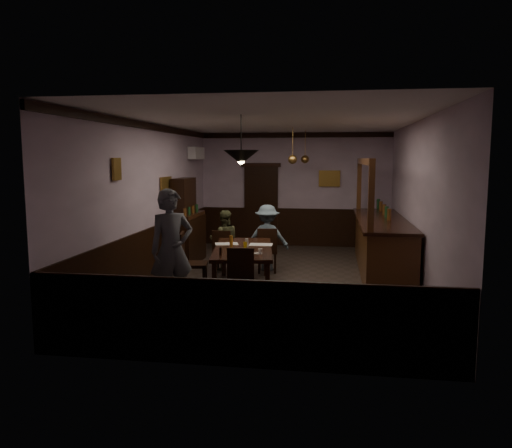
% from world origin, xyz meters
% --- Properties ---
extents(room, '(5.01, 8.01, 3.01)m').
position_xyz_m(room, '(0.00, 0.00, 1.50)').
color(room, '#2D2621').
rests_on(room, ground).
extents(dining_table, '(1.31, 2.32, 0.75)m').
position_xyz_m(dining_table, '(-0.57, -0.64, 0.69)').
color(dining_table, black).
rests_on(dining_table, ground).
extents(chair_far_left, '(0.39, 0.39, 0.88)m').
position_xyz_m(chair_far_left, '(-1.21, 0.56, 0.48)').
color(chair_far_left, black).
rests_on(chair_far_left, ground).
extents(chair_far_right, '(0.44, 0.44, 0.92)m').
position_xyz_m(chair_far_right, '(-0.31, 0.68, 0.51)').
color(chair_far_right, black).
rests_on(chair_far_right, ground).
extents(chair_near, '(0.47, 0.47, 0.96)m').
position_xyz_m(chair_near, '(-0.38, -1.95, 0.53)').
color(chair_near, black).
rests_on(chair_near, ground).
extents(chair_side, '(0.53, 0.53, 1.05)m').
position_xyz_m(chair_side, '(-1.46, -0.98, 0.57)').
color(chair_side, black).
rests_on(chair_side, ground).
extents(person_standing, '(0.81, 0.77, 1.87)m').
position_xyz_m(person_standing, '(-1.43, -2.03, 0.93)').
color(person_standing, slate).
rests_on(person_standing, ground).
extents(person_seated_left, '(0.71, 0.61, 1.25)m').
position_xyz_m(person_seated_left, '(-1.23, 0.83, 0.63)').
color(person_seated_left, '#4F5231').
rests_on(person_seated_left, ground).
extents(person_seated_right, '(0.92, 0.58, 1.37)m').
position_xyz_m(person_seated_right, '(-0.34, 0.95, 0.68)').
color(person_seated_right, slate).
rests_on(person_seated_right, ground).
extents(newspaper_left, '(0.49, 0.41, 0.01)m').
position_xyz_m(newspaper_left, '(-0.93, -0.33, 0.75)').
color(newspaper_left, silver).
rests_on(newspaper_left, dining_table).
extents(newspaper_right, '(0.43, 0.32, 0.01)m').
position_xyz_m(newspaper_right, '(-0.30, -0.32, 0.75)').
color(newspaper_right, silver).
rests_on(newspaper_right, dining_table).
extents(napkin, '(0.17, 0.17, 0.00)m').
position_xyz_m(napkin, '(-0.58, -0.92, 0.75)').
color(napkin, '#E2C553').
rests_on(napkin, dining_table).
extents(saucer, '(0.15, 0.15, 0.01)m').
position_xyz_m(saucer, '(-0.22, -1.18, 0.76)').
color(saucer, white).
rests_on(saucer, dining_table).
extents(coffee_cup, '(0.09, 0.09, 0.07)m').
position_xyz_m(coffee_cup, '(-0.19, -1.17, 0.80)').
color(coffee_cup, white).
rests_on(coffee_cup, saucer).
extents(pastry_plate, '(0.22, 0.22, 0.01)m').
position_xyz_m(pastry_plate, '(-0.50, -1.23, 0.76)').
color(pastry_plate, white).
rests_on(pastry_plate, dining_table).
extents(pastry_ring_a, '(0.13, 0.13, 0.04)m').
position_xyz_m(pastry_ring_a, '(-0.59, -1.16, 0.79)').
color(pastry_ring_a, '#C68C47').
rests_on(pastry_ring_a, pastry_plate).
extents(pastry_ring_b, '(0.13, 0.13, 0.04)m').
position_xyz_m(pastry_ring_b, '(-0.51, -1.20, 0.79)').
color(pastry_ring_b, '#C68C47').
rests_on(pastry_ring_b, pastry_plate).
extents(soda_can, '(0.07, 0.07, 0.12)m').
position_xyz_m(soda_can, '(-0.51, -0.75, 0.81)').
color(soda_can, yellow).
rests_on(soda_can, dining_table).
extents(beer_glass, '(0.06, 0.06, 0.20)m').
position_xyz_m(beer_glass, '(-0.79, -0.59, 0.85)').
color(beer_glass, '#BF721E').
rests_on(beer_glass, dining_table).
extents(water_glass, '(0.06, 0.06, 0.15)m').
position_xyz_m(water_glass, '(-0.52, -0.57, 0.82)').
color(water_glass, silver).
rests_on(water_glass, dining_table).
extents(pepper_mill, '(0.04, 0.04, 0.14)m').
position_xyz_m(pepper_mill, '(-0.80, -1.43, 0.82)').
color(pepper_mill, black).
rests_on(pepper_mill, dining_table).
extents(sideboard, '(0.51, 1.43, 1.89)m').
position_xyz_m(sideboard, '(-2.21, 1.36, 0.76)').
color(sideboard, black).
rests_on(sideboard, ground).
extents(bar_counter, '(0.96, 4.14, 2.32)m').
position_xyz_m(bar_counter, '(1.99, 1.12, 0.59)').
color(bar_counter, '#4F2E15').
rests_on(bar_counter, ground).
extents(door_back, '(0.90, 0.06, 2.10)m').
position_xyz_m(door_back, '(-0.90, 3.95, 1.05)').
color(door_back, black).
rests_on(door_back, ground).
extents(ac_unit, '(0.20, 0.85, 0.30)m').
position_xyz_m(ac_unit, '(-2.38, 2.90, 2.45)').
color(ac_unit, white).
rests_on(ac_unit, ground).
extents(picture_left_small, '(0.04, 0.28, 0.36)m').
position_xyz_m(picture_left_small, '(-2.46, -1.60, 2.15)').
color(picture_left_small, olive).
rests_on(picture_left_small, ground).
extents(picture_left_large, '(0.04, 0.62, 0.48)m').
position_xyz_m(picture_left_large, '(-2.46, 0.80, 1.70)').
color(picture_left_large, olive).
rests_on(picture_left_large, ground).
extents(picture_back, '(0.55, 0.04, 0.42)m').
position_xyz_m(picture_back, '(0.90, 3.96, 1.80)').
color(picture_back, olive).
rests_on(picture_back, ground).
extents(pendant_iron, '(0.56, 0.56, 0.77)m').
position_xyz_m(pendant_iron, '(-0.45, -1.44, 2.34)').
color(pendant_iron, black).
rests_on(pendant_iron, ground).
extents(pendant_brass_mid, '(0.20, 0.20, 0.81)m').
position_xyz_m(pendant_brass_mid, '(0.10, 1.83, 2.30)').
color(pendant_brass_mid, '#BF8C3F').
rests_on(pendant_brass_mid, ground).
extents(pendant_brass_far, '(0.20, 0.20, 0.81)m').
position_xyz_m(pendant_brass_far, '(0.30, 3.19, 2.30)').
color(pendant_brass_far, '#BF8C3F').
rests_on(pendant_brass_far, ground).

